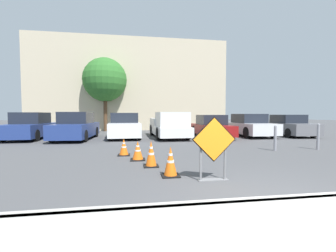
% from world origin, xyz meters
% --- Properties ---
extents(ground_plane, '(96.00, 96.00, 0.00)m').
position_xyz_m(ground_plane, '(0.00, 10.00, 0.00)').
color(ground_plane, '#4C4C4F').
extents(curb_lip, '(24.39, 0.20, 0.14)m').
position_xyz_m(curb_lip, '(0.00, 0.00, 0.07)').
color(curb_lip, '#ADAAA3').
rests_on(curb_lip, ground_plane).
extents(road_closed_sign, '(1.00, 0.20, 1.43)m').
position_xyz_m(road_closed_sign, '(-0.55, 1.48, 0.79)').
color(road_closed_sign, black).
rests_on(road_closed_sign, ground_plane).
extents(traffic_cone_nearest, '(0.43, 0.43, 0.71)m').
position_xyz_m(traffic_cone_nearest, '(-1.44, 2.00, 0.35)').
color(traffic_cone_nearest, black).
rests_on(traffic_cone_nearest, ground_plane).
extents(traffic_cone_second, '(0.42, 0.42, 0.73)m').
position_xyz_m(traffic_cone_second, '(-1.82, 3.06, 0.36)').
color(traffic_cone_second, black).
rests_on(traffic_cone_second, ground_plane).
extents(traffic_cone_third, '(0.47, 0.47, 0.61)m').
position_xyz_m(traffic_cone_third, '(-2.17, 4.03, 0.30)').
color(traffic_cone_third, black).
rests_on(traffic_cone_third, ground_plane).
extents(traffic_cone_fourth, '(0.43, 0.43, 0.60)m').
position_xyz_m(traffic_cone_fourth, '(-2.65, 4.93, 0.29)').
color(traffic_cone_fourth, black).
rests_on(traffic_cone_fourth, ground_plane).
extents(parked_car_nearest, '(1.89, 4.58, 1.59)m').
position_xyz_m(parked_car_nearest, '(-8.39, 11.35, 0.72)').
color(parked_car_nearest, navy).
rests_on(parked_car_nearest, ground_plane).
extents(parked_car_second, '(2.02, 4.50, 1.61)m').
position_xyz_m(parked_car_second, '(-5.62, 10.62, 0.73)').
color(parked_car_second, navy).
rests_on(parked_car_second, ground_plane).
extents(parked_car_third, '(2.01, 4.35, 1.56)m').
position_xyz_m(parked_car_third, '(-2.85, 11.16, 0.71)').
color(parked_car_third, white).
rests_on(parked_car_third, ground_plane).
extents(pickup_truck, '(2.08, 5.43, 1.60)m').
position_xyz_m(pickup_truck, '(-0.06, 10.74, 0.72)').
color(pickup_truck, silver).
rests_on(pickup_truck, ground_plane).
extents(parked_car_fourth, '(1.94, 4.44, 1.44)m').
position_xyz_m(parked_car_fourth, '(2.70, 10.69, 0.66)').
color(parked_car_fourth, maroon).
rests_on(parked_car_fourth, ground_plane).
extents(parked_car_fifth, '(1.98, 4.40, 1.50)m').
position_xyz_m(parked_car_fifth, '(5.47, 10.93, 0.70)').
color(parked_car_fifth, silver).
rests_on(parked_car_fifth, ground_plane).
extents(parked_car_sixth, '(2.02, 4.22, 1.45)m').
position_xyz_m(parked_car_sixth, '(8.24, 10.72, 0.67)').
color(parked_car_sixth, slate).
rests_on(parked_car_sixth, ground_plane).
extents(bollard_nearest, '(0.12, 0.12, 1.04)m').
position_xyz_m(bollard_nearest, '(3.37, 5.04, 0.54)').
color(bollard_nearest, gray).
rests_on(bollard_nearest, ground_plane).
extents(bollard_second, '(0.12, 0.12, 1.10)m').
position_xyz_m(bollard_second, '(5.34, 5.04, 0.58)').
color(bollard_second, gray).
rests_on(bollard_second, ground_plane).
extents(building_facade_backdrop, '(18.28, 5.00, 8.54)m').
position_xyz_m(building_facade_backdrop, '(-2.53, 20.08, 4.27)').
color(building_facade_backdrop, beige).
rests_on(building_facade_backdrop, ground_plane).
extents(street_tree_behind_lot, '(3.74, 3.74, 6.33)m').
position_xyz_m(street_tree_behind_lot, '(-4.69, 16.92, 4.45)').
color(street_tree_behind_lot, '#513823').
rests_on(street_tree_behind_lot, ground_plane).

